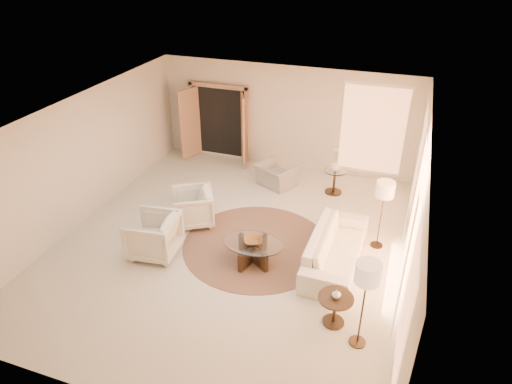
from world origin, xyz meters
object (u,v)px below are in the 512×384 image
(sofa, at_px, (336,248))
(armchair_right, at_px, (153,234))
(floor_lamp_near, at_px, (385,192))
(side_vase, at_px, (336,166))
(accent_chair, at_px, (276,172))
(end_vase, at_px, (336,294))
(end_table, at_px, (335,305))
(coffee_table, at_px, (253,249))
(floor_lamp_far, at_px, (367,277))
(side_table, at_px, (334,179))
(bowl, at_px, (253,241))
(armchair_left, at_px, (193,206))

(sofa, relative_size, armchair_right, 2.49)
(floor_lamp_near, height_order, side_vase, floor_lamp_near)
(accent_chair, relative_size, end_vase, 5.79)
(accent_chair, distance_m, floor_lamp_near, 3.45)
(end_table, relative_size, end_vase, 3.83)
(accent_chair, distance_m, coffee_table, 3.21)
(floor_lamp_near, distance_m, floor_lamp_far, 2.77)
(armchair_right, distance_m, floor_lamp_near, 4.66)
(accent_chair, relative_size, floor_lamp_near, 0.59)
(accent_chair, bearing_deg, coffee_table, 124.63)
(floor_lamp_near, bearing_deg, end_table, -100.28)
(end_table, xyz_separation_m, side_table, (-0.84, 4.41, 0.00))
(side_vase, bearing_deg, sofa, -78.87)
(armchair_right, xyz_separation_m, side_vase, (2.96, 3.69, 0.28))
(bowl, distance_m, side_vase, 3.44)
(side_vase, bearing_deg, accent_chair, -175.65)
(floor_lamp_near, distance_m, bowl, 2.76)
(coffee_table, xyz_separation_m, floor_lamp_far, (2.28, -1.43, 1.08))
(floor_lamp_near, xyz_separation_m, floor_lamp_far, (0.00, -2.77, 0.07))
(armchair_left, height_order, end_table, armchair_left)
(armchair_right, xyz_separation_m, floor_lamp_far, (4.25, -1.02, 0.88))
(coffee_table, height_order, end_vase, end_vase)
(floor_lamp_far, xyz_separation_m, bowl, (-2.28, 1.43, -0.87))
(coffee_table, xyz_separation_m, end_vase, (1.83, -1.12, 0.35))
(side_table, bearing_deg, side_vase, 63.43)
(armchair_left, xyz_separation_m, end_table, (3.56, -1.99, -0.06))
(accent_chair, bearing_deg, side_table, -149.97)
(floor_lamp_near, xyz_separation_m, end_vase, (-0.45, -2.46, -0.66))
(sofa, distance_m, floor_lamp_near, 1.46)
(side_table, bearing_deg, end_vase, -79.24)
(armchair_right, bearing_deg, end_table, 72.78)
(end_table, relative_size, floor_lamp_far, 0.37)
(armchair_left, bearing_deg, armchair_right, -40.03)
(floor_lamp_near, distance_m, end_vase, 2.58)
(armchair_left, xyz_separation_m, end_vase, (3.56, -1.99, 0.18))
(sofa, xyz_separation_m, end_table, (0.29, -1.61, 0.03))
(side_table, bearing_deg, floor_lamp_far, -74.77)
(accent_chair, relative_size, end_table, 1.51)
(armchair_right, height_order, coffee_table, armchair_right)
(bowl, bearing_deg, floor_lamp_near, 30.40)
(coffee_table, relative_size, bowl, 4.25)
(armchair_left, distance_m, coffee_table, 1.95)
(armchair_left, relative_size, floor_lamp_far, 0.56)
(end_table, xyz_separation_m, bowl, (-1.83, 1.12, 0.11))
(bowl, bearing_deg, end_vase, -31.52)
(armchair_left, distance_m, side_vase, 3.65)
(bowl, bearing_deg, side_table, 73.16)
(floor_lamp_near, bearing_deg, side_vase, 123.38)
(armchair_left, bearing_deg, floor_lamp_near, 67.02)
(armchair_left, bearing_deg, end_vase, 31.17)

